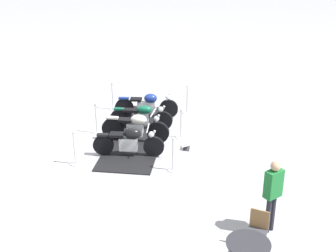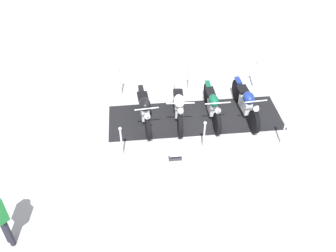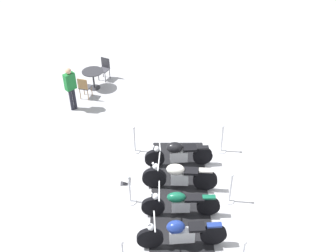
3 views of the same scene
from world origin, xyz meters
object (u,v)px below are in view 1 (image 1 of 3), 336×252
at_px(motorcycle_cream, 136,127).
at_px(stanchion_left_rear, 113,100).
at_px(motorcycle_forest, 142,116).
at_px(cafe_chair_near_table, 258,229).
at_px(stanchion_left_mid, 96,122).
at_px(info_placard, 186,146).
at_px(bystander_person, 273,190).
at_px(stanchion_right_front, 173,160).
at_px(motorcycle_navy, 147,105).
at_px(stanchion_right_rear, 187,105).
at_px(motorcycle_black, 130,141).
at_px(cafe_table, 248,251).
at_px(stanchion_right_mid, 181,129).
at_px(stanchion_left_front, 75,154).

distance_m(motorcycle_cream, stanchion_left_rear, 3.13).
height_order(motorcycle_forest, cafe_chair_near_table, motorcycle_forest).
relative_size(stanchion_left_mid, info_placard, 2.60).
distance_m(stanchion_left_rear, bystander_person, 8.83).
distance_m(stanchion_right_front, info_placard, 1.47).
bearing_deg(motorcycle_forest, motorcycle_navy, 88.85).
height_order(stanchion_right_rear, stanchion_right_front, stanchion_right_rear).
distance_m(motorcycle_navy, info_placard, 2.92).
height_order(motorcycle_forest, stanchion_right_front, stanchion_right_front).
bearing_deg(motorcycle_navy, motorcycle_black, -93.78).
bearing_deg(motorcycle_cream, stanchion_right_front, -47.36).
xyz_separation_m(stanchion_right_front, info_placard, (1.16, -0.87, -0.26)).
xyz_separation_m(stanchion_left_rear, cafe_table, (-9.76, -0.45, 0.20)).
height_order(info_placard, cafe_table, cafe_table).
height_order(motorcycle_cream, bystander_person, bystander_person).
xyz_separation_m(motorcycle_cream, info_placard, (-1.02, -1.35, -0.45)).
bearing_deg(stanchion_left_mid, stanchion_right_front, -154.80).
bearing_deg(stanchion_left_rear, bystander_person, -169.31).
relative_size(stanchion_left_mid, bystander_person, 0.62).
height_order(stanchion_left_rear, stanchion_right_front, stanchion_left_rear).
bearing_deg(stanchion_right_mid, info_placard, 170.54).
xyz_separation_m(stanchion_left_front, stanchion_right_mid, (0.72, -3.58, -0.03)).
bearing_deg(cafe_chair_near_table, stanchion_left_rear, -130.39).
relative_size(motorcycle_black, stanchion_left_front, 1.92).
xyz_separation_m(motorcycle_forest, cafe_chair_near_table, (-6.96, -0.48, 0.06)).
bearing_deg(stanchion_left_rear, motorcycle_black, 174.50).
bearing_deg(stanchion_left_rear, cafe_chair_near_table, -173.71).
height_order(motorcycle_cream, info_placard, motorcycle_cream).
xyz_separation_m(motorcycle_cream, stanchion_left_mid, (1.12, 1.08, -0.13)).
height_order(motorcycle_cream, motorcycle_forest, motorcycle_cream).
bearing_deg(stanchion_left_front, stanchion_right_rear, -59.28).
bearing_deg(cafe_table, info_placard, -9.77).
height_order(motorcycle_forest, stanchion_left_mid, stanchion_left_mid).
height_order(motorcycle_black, info_placard, motorcycle_black).
bearing_deg(stanchion_right_mid, bystander_person, -179.14).
bearing_deg(stanchion_right_mid, motorcycle_cream, 83.49).
bearing_deg(bystander_person, stanchion_left_mid, 4.99).
xyz_separation_m(info_placard, cafe_chair_near_table, (-5.01, 0.40, 0.47)).
relative_size(motorcycle_navy, stanchion_right_rear, 1.98).
xyz_separation_m(motorcycle_cream, stanchion_right_mid, (-0.17, -1.49, -0.21)).
bearing_deg(stanchion_left_mid, motorcycle_cream, -136.16).
distance_m(stanchion_left_front, stanchion_right_mid, 3.65).
distance_m(motorcycle_black, motorcycle_forest, 2.06).
height_order(stanchion_right_front, bystander_person, bystander_person).
xyz_separation_m(stanchion_left_mid, stanchion_right_rear, (0.72, -3.58, -0.06)).
bearing_deg(motorcycle_cream, stanchion_right_rear, 66.68).
bearing_deg(motorcycle_cream, stanchion_left_rear, 121.53).
bearing_deg(cafe_table, motorcycle_cream, 3.28).
bearing_deg(cafe_chair_near_table, motorcycle_forest, -132.70).
relative_size(stanchion_right_mid, cafe_chair_near_table, 1.10).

